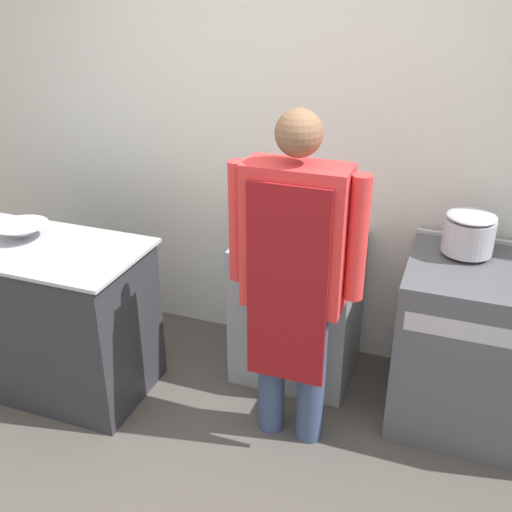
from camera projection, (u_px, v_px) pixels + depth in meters
The scene contains 7 objects.
wall_back at pixel (292, 140), 3.49m from camera, with size 8.00×0.05×2.70m.
prep_counter at pixel (47, 316), 3.44m from camera, with size 1.20×0.64×0.90m.
stove at pixel (495, 350), 3.12m from camera, with size 0.98×0.71×0.94m.
fridge_unit at pixel (298, 308), 3.56m from camera, with size 0.68×0.57×0.87m.
person_cook at pixel (294, 268), 2.80m from camera, with size 0.66×0.24×1.73m.
mixing_bowl at pixel (22, 231), 3.32m from camera, with size 0.30×0.30×0.08m.
stock_pot at pixel (469, 232), 3.04m from camera, with size 0.26×0.26×0.22m.
Camera 1 is at (0.98, -1.64, 2.27)m, focal length 42.00 mm.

